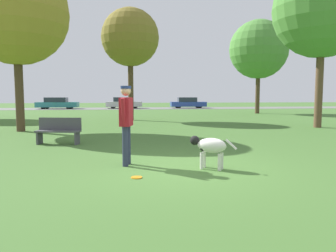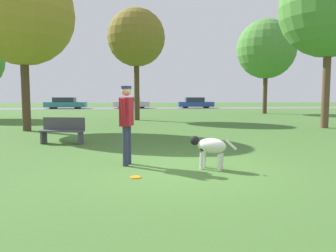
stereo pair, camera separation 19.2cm
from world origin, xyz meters
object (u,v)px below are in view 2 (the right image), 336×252
at_px(person, 127,118).
at_px(tree_mid_center, 136,38).
at_px(park_bench, 63,130).
at_px(parked_car_blue, 195,103).
at_px(dog, 209,146).
at_px(tree_far_right, 266,49).
at_px(tree_near_left, 22,14).
at_px(parked_car_teal, 65,103).
at_px(parked_car_silver, 131,103).
at_px(tree_near_right, 330,8).
at_px(frisbee, 135,177).

distance_m(person, tree_mid_center, 13.92).
distance_m(tree_mid_center, park_bench, 11.13).
xyz_separation_m(person, parked_car_blue, (7.50, 31.60, -0.43)).
xyz_separation_m(person, dog, (1.75, -0.60, -0.58)).
bearing_deg(dog, tree_far_right, -82.87).
bearing_deg(parked_car_blue, person, -101.16).
relative_size(dog, tree_near_left, 0.13).
relative_size(parked_car_teal, park_bench, 3.17).
bearing_deg(tree_mid_center, tree_far_right, 29.66).
height_order(parked_car_teal, parked_car_blue, parked_car_teal).
relative_size(person, tree_near_left, 0.25).
bearing_deg(person, parked_car_silver, 14.32).
bearing_deg(parked_car_silver, tree_near_right, -71.08).
height_order(tree_far_right, parked_car_blue, tree_far_right).
xyz_separation_m(tree_far_right, parked_car_silver, (-11.41, 12.18, -4.74)).
bearing_deg(frisbee, parked_car_teal, 103.60).
distance_m(parked_car_teal, parked_car_silver, 7.49).
height_order(tree_mid_center, park_bench, tree_mid_center).
bearing_deg(tree_near_left, parked_car_teal, 97.58).
bearing_deg(person, tree_mid_center, 12.47).
bearing_deg(person, frisbee, -157.40).
relative_size(dog, tree_near_right, 0.12).
bearing_deg(parked_car_blue, tree_near_right, -83.68).
distance_m(person, parked_car_teal, 32.27).
height_order(dog, tree_far_right, tree_far_right).
relative_size(tree_far_right, tree_mid_center, 1.14).
relative_size(tree_near_left, tree_near_right, 0.91).
xyz_separation_m(person, frisbee, (0.18, -1.18, -1.05)).
xyz_separation_m(tree_near_right, parked_car_teal, (-16.93, 23.88, -4.98)).
xyz_separation_m(frisbee, tree_near_left, (-4.70, 8.72, 4.99)).
xyz_separation_m(person, tree_near_left, (-4.52, 7.54, 3.94)).
height_order(tree_near_left, tree_near_right, tree_near_right).
relative_size(parked_car_teal, parked_car_silver, 1.08).
bearing_deg(tree_near_right, tree_mid_center, 146.61).
relative_size(person, frisbee, 8.22).
bearing_deg(tree_near_left, tree_mid_center, 49.94).
distance_m(dog, parked_car_blue, 32.71).
relative_size(parked_car_silver, park_bench, 2.93).
xyz_separation_m(dog, tree_mid_center, (-1.40, 13.92, 4.59)).
bearing_deg(tree_near_right, parked_car_teal, 125.34).
bearing_deg(parked_car_teal, person, -74.70).
bearing_deg(parked_car_teal, tree_near_right, -53.15).
xyz_separation_m(frisbee, parked_car_teal, (-7.87, 32.51, 0.62)).
bearing_deg(park_bench, parked_car_blue, 82.83).
height_order(tree_near_left, tree_mid_center, tree_near_left).
bearing_deg(dog, tree_near_right, -100.61).
bearing_deg(parked_car_blue, parked_car_silver, -178.51).
bearing_deg(person, dog, -94.99).
xyz_separation_m(tree_near_left, tree_near_right, (13.76, -0.08, 0.61)).
bearing_deg(dog, parked_car_blue, -67.81).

